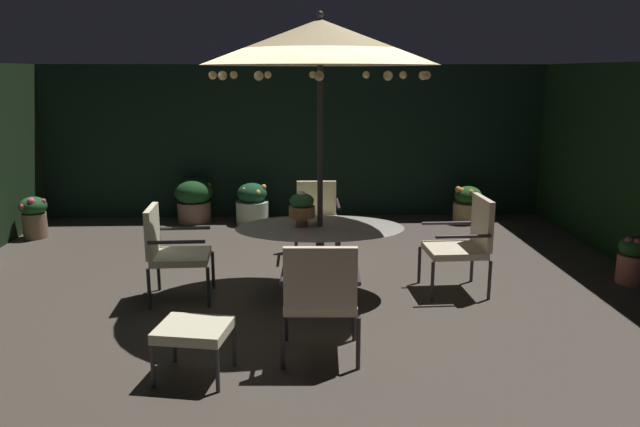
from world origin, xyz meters
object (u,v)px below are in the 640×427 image
at_px(centerpiece_planter, 302,207).
at_px(potted_plant_right_far, 34,215).
at_px(potted_plant_right_near, 468,204).
at_px(potted_plant_back_right, 194,199).
at_px(patio_chair_southeast, 170,247).
at_px(patio_chair_northeast, 465,240).
at_px(potted_plant_front_corner, 252,204).
at_px(patio_chair_north, 320,293).
at_px(patio_chair_east, 317,214).
at_px(potted_plant_back_left, 634,258).
at_px(patio_umbrella, 320,43).
at_px(patio_dining_table, 320,239).
at_px(ottoman_footrest, 194,332).

xyz_separation_m(centerpiece_planter, potted_plant_right_far, (-3.72, 2.46, -0.62)).
xyz_separation_m(potted_plant_right_near, potted_plant_back_right, (-4.24, 0.23, 0.08)).
bearing_deg(patio_chair_southeast, patio_chair_northeast, 2.27).
xyz_separation_m(potted_plant_front_corner, potted_plant_back_right, (-0.91, 0.17, 0.05)).
xyz_separation_m(potted_plant_front_corner, potted_plant_right_far, (-3.00, -0.74, 0.02)).
bearing_deg(patio_chair_north, patio_chair_northeast, 44.77).
distance_m(patio_chair_east, potted_plant_back_left, 3.68).
relative_size(patio_umbrella, potted_plant_right_far, 4.78).
xyz_separation_m(potted_plant_back_left, potted_plant_right_far, (-7.37, 2.23, 0.04)).
bearing_deg(patio_chair_southeast, potted_plant_front_corner, 79.44).
xyz_separation_m(patio_chair_east, patio_chair_southeast, (-1.54, -1.58, 0.03)).
relative_size(patio_umbrella, potted_plant_back_left, 5.20).
bearing_deg(potted_plant_right_near, patio_chair_southeast, -140.82).
xyz_separation_m(patio_chair_north, potted_plant_front_corner, (-0.85, 4.72, -0.27)).
xyz_separation_m(patio_umbrella, potted_plant_back_right, (-1.82, 3.37, -2.20)).
relative_size(patio_dining_table, potted_plant_right_far, 2.91).
relative_size(patio_chair_north, potted_plant_back_left, 1.81).
xyz_separation_m(centerpiece_planter, potted_plant_front_corner, (-0.73, 3.20, -0.64)).
bearing_deg(patio_dining_table, potted_plant_right_near, 52.46).
height_order(potted_plant_back_right, potted_plant_right_far, potted_plant_back_right).
relative_size(patio_chair_east, potted_plant_right_far, 1.53).
height_order(centerpiece_planter, potted_plant_back_right, centerpiece_planter).
relative_size(patio_chair_north, potted_plant_front_corner, 1.58).
bearing_deg(centerpiece_planter, potted_plant_right_near, 50.36).
xyz_separation_m(centerpiece_planter, patio_chair_north, (0.13, -1.52, -0.37)).
height_order(patio_umbrella, potted_plant_back_right, patio_umbrella).
bearing_deg(patio_chair_north, potted_plant_right_near, 62.03).
relative_size(patio_umbrella, potted_plant_back_right, 4.20).
xyz_separation_m(patio_dining_table, patio_chair_east, (0.02, 1.52, -0.08)).
bearing_deg(potted_plant_right_far, centerpiece_planter, -33.42).
bearing_deg(patio_chair_southeast, centerpiece_planter, 2.87).
bearing_deg(patio_chair_east, patio_dining_table, -90.78).
xyz_separation_m(patio_chair_northeast, ottoman_footrest, (-2.56, -1.82, -0.20)).
xyz_separation_m(patio_umbrella, patio_chair_northeast, (1.53, 0.06, -1.99)).
bearing_deg(potted_plant_back_left, ottoman_footrest, -156.12).
bearing_deg(potted_plant_right_far, ottoman_footrest, -55.69).
bearing_deg(centerpiece_planter, ottoman_footrest, -115.58).
bearing_deg(potted_plant_right_near, potted_plant_front_corner, 179.01).
xyz_separation_m(centerpiece_planter, potted_plant_right_near, (2.60, 3.14, -0.66)).
bearing_deg(patio_chair_east, patio_chair_north, -91.53).
xyz_separation_m(patio_dining_table, potted_plant_back_left, (3.46, 0.23, -0.32)).
bearing_deg(ottoman_footrest, patio_chair_north, 13.99).
relative_size(potted_plant_back_left, potted_plant_right_far, 0.92).
distance_m(centerpiece_planter, potted_plant_right_far, 4.50).
xyz_separation_m(patio_chair_northeast, potted_plant_back_left, (1.94, 0.17, -0.28)).
bearing_deg(centerpiece_planter, potted_plant_back_left, 3.55).
xyz_separation_m(patio_chair_north, ottoman_footrest, (-0.97, -0.24, -0.21)).
bearing_deg(patio_umbrella, patio_chair_southeast, -177.61).
relative_size(patio_chair_north, patio_chair_northeast, 0.98).
relative_size(patio_umbrella, potted_plant_right_near, 5.06).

